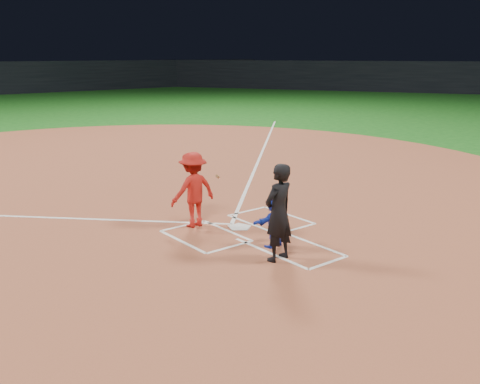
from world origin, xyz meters
TOP-DOWN VIEW (x-y plane):
  - ground at (0.00, 0.00)m, footprint 120.00×120.00m
  - home_plate_dirt at (0.00, 6.00)m, footprint 28.00×28.00m
  - stadium_wall_right at (42.00, 24.00)m, footprint 31.04×52.56m
  - home_plate at (0.00, 0.00)m, footprint 0.60×0.60m
  - catcher at (-0.21, -1.43)m, footprint 1.02×0.39m
  - umpire at (-0.66, -2.05)m, footprint 0.77×0.56m
  - chalk_markings at (0.00, 5.29)m, footprint 28.35×17.32m
  - batter_at_plate at (-0.77, 0.76)m, footprint 1.46×0.83m

SIDE VIEW (x-z plane):
  - ground at x=0.00m, z-range 0.00..0.00m
  - home_plate_dirt at x=0.00m, z-range 0.00..0.01m
  - chalk_markings at x=0.00m, z-range 0.01..0.02m
  - home_plate at x=0.00m, z-range 0.01..0.03m
  - catcher at x=-0.21m, z-range 0.01..1.09m
  - batter_at_plate at x=-0.77m, z-range 0.01..1.78m
  - umpire at x=-0.66m, z-range 0.01..1.95m
  - stadium_wall_right at x=42.00m, z-range 0.00..3.20m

